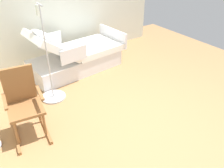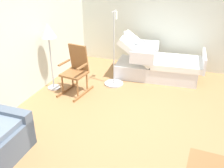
{
  "view_description": "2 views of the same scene",
  "coord_description": "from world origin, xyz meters",
  "views": [
    {
      "loc": [
        -2.2,
        2.11,
        2.52
      ],
      "look_at": [
        0.1,
        0.52,
        0.8
      ],
      "focal_mm": 38.19,
      "sensor_mm": 36.0,
      "label": 1
    },
    {
      "loc": [
        -3.81,
        -0.9,
        2.72
      ],
      "look_at": [
        -0.06,
        0.46,
        0.75
      ],
      "focal_mm": 41.97,
      "sensor_mm": 36.0,
      "label": 2
    }
  ],
  "objects": [
    {
      "name": "floor_lamp",
      "position": [
        0.73,
        2.16,
        1.23
      ],
      "size": [
        0.34,
        0.34,
        1.48
      ],
      "color": "#B2B5BA",
      "rests_on": "ground"
    },
    {
      "name": "hospital_bed",
      "position": [
        2.14,
        0.09,
        0.31
      ],
      "size": [
        1.14,
        2.13,
        1.14
      ],
      "color": "silver",
      "rests_on": "ground"
    },
    {
      "name": "rocking_chair",
      "position": [
        0.78,
        1.59,
        0.5
      ],
      "size": [
        0.82,
        0.57,
        1.05
      ],
      "color": "brown",
      "rests_on": "ground"
    },
    {
      "name": "ground_plane",
      "position": [
        0.0,
        0.0,
        0.0
      ],
      "size": [
        7.23,
        7.23,
        0.0
      ],
      "primitive_type": "plane",
      "color": "#9E7247"
    },
    {
      "name": "iv_pole",
      "position": [
        1.4,
        0.94,
        0.25
      ],
      "size": [
        0.44,
        0.44,
        1.69
      ],
      "color": "#B2B5BA",
      "rests_on": "ground"
    },
    {
      "name": "back_wall",
      "position": [
        0.0,
        2.46,
        1.35
      ],
      "size": [
        5.98,
        0.1,
        2.7
      ],
      "primitive_type": "cube",
      "color": "silver",
      "rests_on": "ground"
    },
    {
      "name": "side_wall",
      "position": [
        2.94,
        0.0,
        1.35
      ],
      "size": [
        0.1,
        5.02,
        2.7
      ],
      "primitive_type": "cube",
      "color": "silver",
      "rests_on": "ground"
    }
  ]
}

